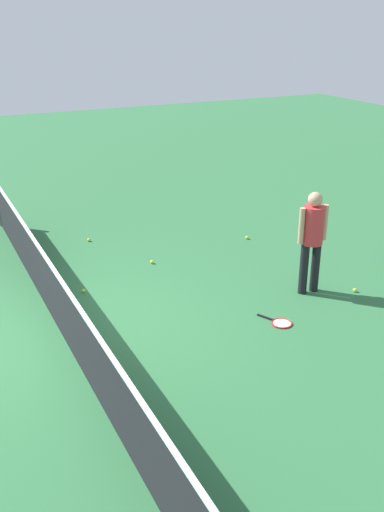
% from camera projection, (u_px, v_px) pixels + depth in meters
% --- Properties ---
extents(ground_plane, '(40.00, 40.00, 0.00)m').
position_uv_depth(ground_plane, '(60.00, 330.00, 8.46)').
color(ground_plane, '#2D6B3D').
extents(court_net, '(10.09, 0.09, 1.07)m').
position_uv_depth(court_net, '(57.00, 299.00, 8.27)').
color(court_net, '#4C4C51').
rests_on(court_net, ground_plane).
extents(player_near_side, '(0.36, 0.52, 1.70)m').
position_uv_depth(player_near_side, '(312.00, 234.00, 9.24)').
color(player_near_side, black).
rests_on(player_near_side, ground_plane).
extents(tennis_racket_near_player, '(0.60, 0.42, 0.03)m').
position_uv_depth(tennis_racket_near_player, '(280.00, 323.00, 8.64)').
color(tennis_racket_near_player, red).
rests_on(tennis_racket_near_player, ground_plane).
extents(tennis_ball_near_player, '(0.07, 0.07, 0.07)m').
position_uv_depth(tennis_ball_near_player, '(247.00, 238.00, 11.85)').
color(tennis_ball_near_player, '#C6E033').
rests_on(tennis_ball_near_player, ground_plane).
extents(tennis_ball_by_net, '(0.07, 0.07, 0.07)m').
position_uv_depth(tennis_ball_by_net, '(83.00, 291.00, 9.58)').
color(tennis_ball_by_net, '#C6E033').
rests_on(tennis_ball_by_net, ground_plane).
extents(tennis_ball_midcourt, '(0.07, 0.07, 0.07)m').
position_uv_depth(tennis_ball_midcourt, '(152.00, 262.00, 10.69)').
color(tennis_ball_midcourt, '#C6E033').
rests_on(tennis_ball_midcourt, ground_plane).
extents(tennis_ball_baseline, '(0.07, 0.07, 0.07)m').
position_uv_depth(tennis_ball_baseline, '(89.00, 240.00, 11.73)').
color(tennis_ball_baseline, '#C6E033').
rests_on(tennis_ball_baseline, ground_plane).
extents(tennis_ball_stray_left, '(0.07, 0.07, 0.07)m').
position_uv_depth(tennis_ball_stray_left, '(355.00, 290.00, 9.61)').
color(tennis_ball_stray_left, '#C6E033').
rests_on(tennis_ball_stray_left, ground_plane).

